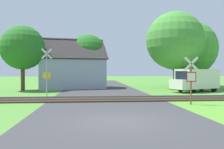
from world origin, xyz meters
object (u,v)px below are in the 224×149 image
stop_sign_near (191,78)px  house (71,72)px  tree_far (189,48)px  tree_right (175,41)px  mail_truck (196,79)px  tree_left (23,48)px  crossing_sign_far (47,70)px  tree_center (88,53)px

stop_sign_near → house: 17.24m
tree_far → tree_right: (-3.24, -3.85, 0.49)m
mail_truck → house: bearing=40.7°
stop_sign_near → house: bearing=-55.3°
stop_sign_near → tree_left: (-13.18, 11.88, 2.81)m
crossing_sign_far → tree_right: (13.14, 7.11, 3.38)m
tree_far → tree_right: 5.06m
tree_center → tree_right: tree_right is taller
tree_center → mail_truck: 13.31m
tree_right → mail_truck: tree_right is taller
tree_center → mail_truck: size_ratio=1.26×
mail_truck → tree_left: bearing=56.9°
house → tree_far: size_ratio=1.02×
stop_sign_near → house: size_ratio=0.34×
tree_left → house: bearing=33.6°
house → tree_far: (15.16, 1.70, 3.05)m
tree_left → tree_right: tree_right is taller
stop_sign_near → tree_right: tree_right is taller
tree_center → tree_left: (-6.73, -4.32, 0.16)m
house → tree_center: size_ratio=1.33×
stop_sign_near → tree_center: size_ratio=0.45×
stop_sign_near → tree_far: tree_far is taller
tree_right → mail_truck: (0.69, -4.11, -4.25)m
crossing_sign_far → tree_right: bearing=24.7°
tree_center → tree_right: size_ratio=0.75×
house → tree_right: (11.92, -2.15, 3.54)m
house → tree_center: tree_center is taller
tree_center → crossing_sign_far: bearing=-107.2°
tree_right → stop_sign_near: bearing=-105.1°
tree_left → stop_sign_near: bearing=-42.0°
stop_sign_near → tree_far: bearing=-106.5°
tree_left → mail_truck: size_ratio=1.30×
house → mail_truck: 14.10m
stop_sign_near → tree_left: tree_left is taller
tree_left → tree_far: (19.89, 4.84, 0.52)m
crossing_sign_far → tree_far: 19.92m
tree_far → stop_sign_near: bearing=-111.9°
crossing_sign_far → tree_far: size_ratio=0.45×
tree_left → mail_truck: (17.33, -3.12, -3.23)m
stop_sign_near → tree_left: size_ratio=0.44×
crossing_sign_far → tree_right: size_ratio=0.44×
crossing_sign_far → tree_center: (3.23, 10.43, 2.20)m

